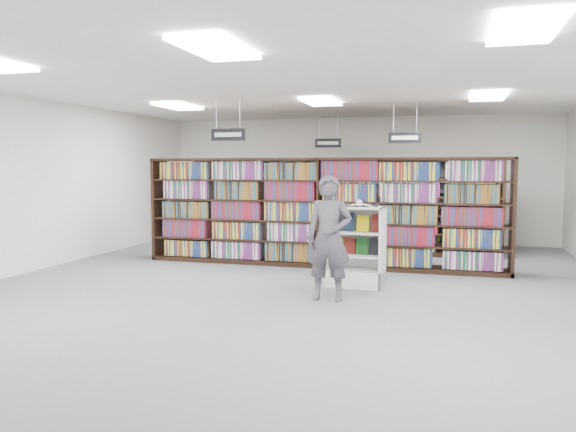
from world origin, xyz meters
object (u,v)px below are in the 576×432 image
(bookshelf_row_near, at_px, (321,212))
(open_book, at_px, (360,204))
(shopper, at_px, (329,238))
(endcap_display, at_px, (355,259))

(bookshelf_row_near, xyz_separation_m, open_book, (1.01, -1.61, 0.28))
(shopper, bearing_deg, bookshelf_row_near, 104.07)
(open_book, bearing_deg, endcap_display, -160.73)
(bookshelf_row_near, xyz_separation_m, shopper, (0.74, -2.70, -0.15))
(open_book, bearing_deg, shopper, -114.84)
(endcap_display, bearing_deg, shopper, -97.50)
(endcap_display, bearing_deg, open_book, 34.16)
(endcap_display, xyz_separation_m, shopper, (-0.22, -1.06, 0.46))
(bookshelf_row_near, xyz_separation_m, endcap_display, (0.95, -1.64, -0.60))
(open_book, relative_size, shopper, 0.33)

